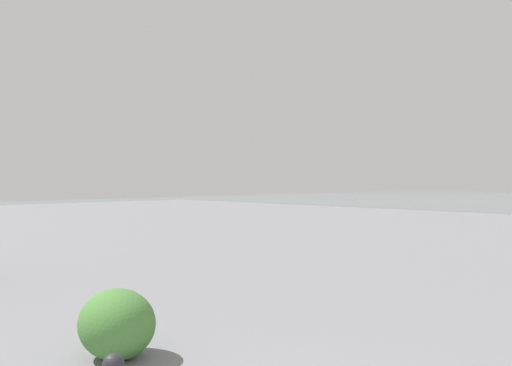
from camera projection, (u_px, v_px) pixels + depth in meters
The scene contains 1 object.
shrub_round at pixel (117, 324), 5.04m from camera, with size 0.78×0.70×0.67m.
Camera 1 is at (-1.46, 1.03, 1.70)m, focal length 37.33 mm.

